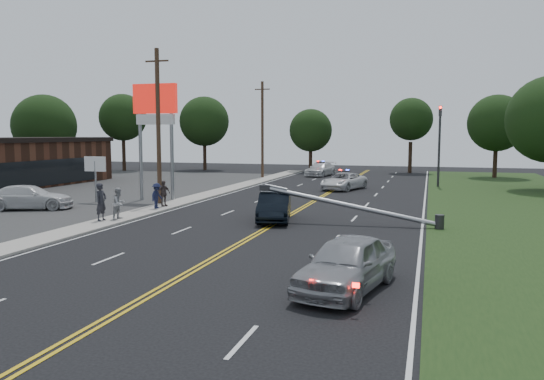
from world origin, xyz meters
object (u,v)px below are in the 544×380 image
(utility_pole_far, at_px, (262,129))
(emergency_a, at_px, (344,181))
(fallen_streetlight, at_px, (359,207))
(waiting_sedan, at_px, (347,263))
(small_sign, at_px, (95,168))
(parked_car, at_px, (29,197))
(utility_pole_mid, at_px, (158,126))
(traffic_signal, at_px, (439,139))
(crashed_sedan, at_px, (274,207))
(bystander_d, at_px, (163,193))
(pylon_sign, at_px, (155,113))
(bystander_c, at_px, (157,196))
(bystander_a, at_px, (101,202))
(bystander_b, at_px, (119,203))
(emergency_b, at_px, (320,169))

(utility_pole_far, distance_m, emergency_a, 14.07)
(fallen_streetlight, bearing_deg, waiting_sedan, -84.37)
(small_sign, bearing_deg, parked_car, -115.09)
(utility_pole_mid, xyz_separation_m, emergency_a, (9.94, 13.05, -4.39))
(traffic_signal, height_order, utility_pole_mid, utility_pole_mid)
(small_sign, height_order, fallen_streetlight, small_sign)
(crashed_sedan, bearing_deg, traffic_signal, 55.85)
(small_sign, relative_size, emergency_a, 0.62)
(small_sign, xyz_separation_m, utility_pole_mid, (4.80, 0.00, 2.75))
(bystander_d, bearing_deg, pylon_sign, 64.06)
(bystander_c, bearing_deg, bystander_d, 8.90)
(pylon_sign, height_order, bystander_a, pylon_sign)
(small_sign, bearing_deg, waiting_sedan, -38.65)
(bystander_a, xyz_separation_m, bystander_c, (0.51, 4.91, -0.21))
(bystander_a, relative_size, bystander_b, 1.17)
(small_sign, distance_m, waiting_sedan, 24.78)
(crashed_sedan, relative_size, emergency_b, 0.89)
(utility_pole_mid, distance_m, utility_pole_far, 22.00)
(small_sign, xyz_separation_m, fallen_streetlight, (18.19, -4.00, -1.41))
(utility_pole_mid, relative_size, bystander_c, 6.52)
(waiting_sedan, bearing_deg, fallen_streetlight, 108.18)
(waiting_sedan, bearing_deg, bystander_a, 161.88)
(utility_pole_far, height_order, bystander_a, utility_pole_far)
(fallen_streetlight, relative_size, crashed_sedan, 2.04)
(utility_pole_far, xyz_separation_m, emergency_a, (9.94, -8.95, -4.39))
(bystander_a, height_order, bystander_c, bystander_a)
(utility_pole_mid, relative_size, waiting_sedan, 2.11)
(waiting_sedan, relative_size, bystander_c, 3.09)
(utility_pole_mid, bearing_deg, small_sign, 180.00)
(small_sign, height_order, bystander_b, small_sign)
(utility_pole_mid, height_order, utility_pole_far, same)
(emergency_b, relative_size, bystander_d, 3.20)
(traffic_signal, bearing_deg, bystander_d, -130.78)
(parked_car, relative_size, emergency_a, 1.02)
(pylon_sign, height_order, traffic_signal, pylon_sign)
(traffic_signal, bearing_deg, crashed_sedan, -111.39)
(fallen_streetlight, distance_m, waiting_sedan, 11.50)
(small_sign, relative_size, fallen_streetlight, 0.33)
(pylon_sign, distance_m, crashed_sedan, 12.92)
(waiting_sedan, bearing_deg, bystander_c, 148.16)
(pylon_sign, bearing_deg, fallen_streetlight, -22.22)
(utility_pole_mid, xyz_separation_m, parked_car, (-6.70, -4.06, -4.34))
(bystander_b, height_order, bystander_c, bystander_b)
(utility_pole_mid, bearing_deg, bystander_c, -65.54)
(traffic_signal, distance_m, emergency_b, 15.55)
(traffic_signal, distance_m, parked_car, 32.93)
(crashed_sedan, height_order, emergency_a, crashed_sedan)
(bystander_c, bearing_deg, emergency_b, -4.52)
(small_sign, bearing_deg, pylon_sign, 29.74)
(pylon_sign, bearing_deg, waiting_sedan, -47.81)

